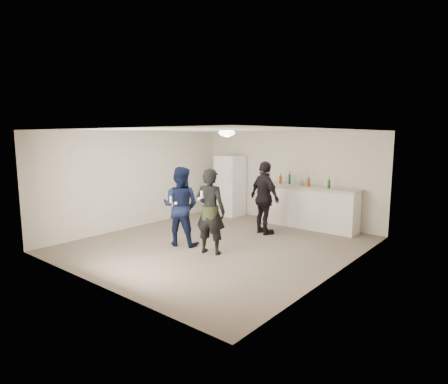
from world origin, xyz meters
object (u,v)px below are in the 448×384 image
Objects in this scene: shaker at (301,182)px; woman at (210,211)px; spectator at (265,198)px; counter at (308,208)px; man at (181,206)px; fridge at (230,186)px.

woman is at bearing -95.19° from shaker.
spectator is at bearing -102.95° from shaker.
man reaches higher than counter.
fridge reaches higher than counter.
woman is 1.99m from spectator.
woman is at bearing 155.20° from man.
man is (-1.42, -3.22, 0.34)m from counter.
counter is 1.48× the size of woman.
spectator reaches higher than shaker.
counter is at bearing 1.98° from shaker.
fridge is at bearing -178.41° from counter.
fridge is 2.33m from shaker.
man is (-1.20, -3.21, -0.31)m from shaker.
shaker is at bearing -132.41° from man.
man is 2.14m from spectator.
fridge is at bearing -92.50° from man.
fridge is 10.59× the size of shaker.
man reaches higher than shaker.
shaker is 0.10× the size of woman.
spectator is (0.00, 1.99, 0.02)m from woman.
spectator reaches higher than counter.
fridge reaches higher than woman.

